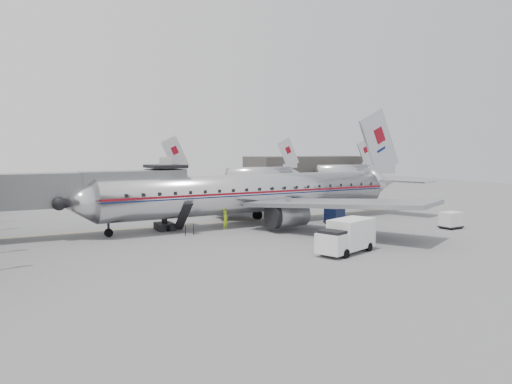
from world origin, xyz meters
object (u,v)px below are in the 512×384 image
at_px(service_van, 346,236).
at_px(baggage_cart_white, 451,220).
at_px(airliner, 260,193).
at_px(baggage_cart_navy, 335,215).
at_px(ramp_worker, 225,220).

distance_m(service_van, baggage_cart_white, 17.11).
distance_m(airliner, baggage_cart_navy, 8.27).
relative_size(airliner, baggage_cart_white, 18.42).
bearing_deg(ramp_worker, baggage_cart_navy, -39.09).
distance_m(service_van, ramp_worker, 14.94).
bearing_deg(airliner, baggage_cart_white, -41.08).
height_order(airliner, service_van, airliner).
distance_m(airliner, baggage_cart_white, 19.40).
relative_size(baggage_cart_white, ramp_worker, 1.18).
bearing_deg(ramp_worker, service_van, -106.93).
height_order(baggage_cart_navy, baggage_cart_white, baggage_cart_white).
distance_m(service_van, baggage_cart_navy, 15.25).
distance_m(airliner, service_van, 16.51).
bearing_deg(baggage_cart_white, airliner, 137.56).
bearing_deg(service_van, ramp_worker, 83.18).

